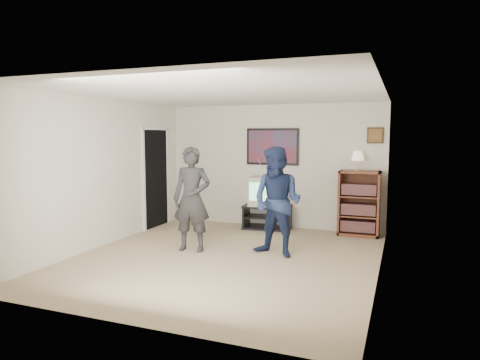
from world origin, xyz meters
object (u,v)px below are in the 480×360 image
Objects in this scene: media_stand at (267,217)px; crt_television at (267,191)px; person_tall at (192,199)px; person_short at (277,202)px; bookshelf at (359,203)px.

media_stand is 1.47× the size of crt_television.
media_stand is 0.58× the size of person_tall.
media_stand is 0.58× the size of person_short.
crt_television is 1.80m from bookshelf.
bookshelf reaches higher than media_stand.
crt_television is at bearing 126.03° from person_short.
crt_television is 1.97m from person_short.
person_short is at bearing -73.23° from media_stand.
crt_television is 0.40× the size of person_short.
crt_television reaches higher than media_stand.
person_short reaches higher than media_stand.
person_tall is (-0.65, -2.02, 0.09)m from crt_television.
bookshelf is at bearing -3.31° from media_stand.
person_tall is (-2.44, -2.07, 0.24)m from bookshelf.
media_stand is 2.21m from person_tall.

